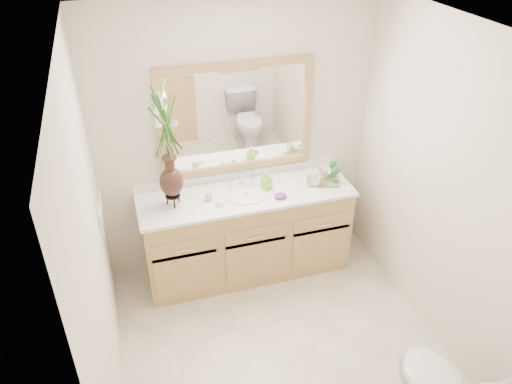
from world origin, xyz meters
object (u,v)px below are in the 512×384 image
object	(u,v)px
soap_bottle	(267,181)
flower_vase	(167,136)
tray	(323,182)
tumbler	(209,196)

from	to	relation	value
soap_bottle	flower_vase	bearing A→B (deg)	159.74
soap_bottle	tray	size ratio (longest dim) A/B	0.53
tumbler	soap_bottle	xyz separation A→B (m)	(0.52, 0.03, 0.03)
flower_vase	soap_bottle	distance (m)	0.97
flower_vase	soap_bottle	xyz separation A→B (m)	(0.81, 0.02, -0.55)
soap_bottle	tray	bearing A→B (deg)	-26.56
flower_vase	tray	world-z (taller)	flower_vase
flower_vase	tumbler	bearing A→B (deg)	-2.44
tumbler	tray	size ratio (longest dim) A/B	0.29
flower_vase	tray	distance (m)	1.45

